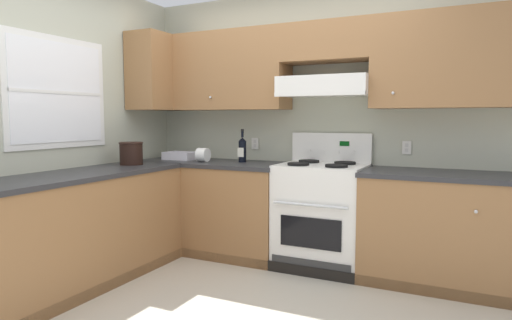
{
  "coord_description": "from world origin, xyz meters",
  "views": [
    {
      "loc": [
        1.56,
        -2.56,
        1.34
      ],
      "look_at": [
        -0.03,
        0.7,
        1.0
      ],
      "focal_mm": 31.55,
      "sensor_mm": 36.0,
      "label": 1
    }
  ],
  "objects_px": {
    "wine_bottle": "(242,149)",
    "bucket": "(131,153)",
    "stove": "(321,215)",
    "bowl": "(181,157)",
    "paper_towel_roll": "(203,155)"
  },
  "relations": [
    {
      "from": "stove",
      "to": "bucket",
      "type": "distance_m",
      "value": 1.83
    },
    {
      "from": "stove",
      "to": "wine_bottle",
      "type": "xyz_separation_m",
      "value": [
        -0.82,
        0.05,
        0.56
      ]
    },
    {
      "from": "stove",
      "to": "wine_bottle",
      "type": "bearing_deg",
      "value": 176.34
    },
    {
      "from": "bowl",
      "to": "bucket",
      "type": "xyz_separation_m",
      "value": [
        -0.1,
        -0.64,
        0.08
      ]
    },
    {
      "from": "wine_bottle",
      "to": "bowl",
      "type": "bearing_deg",
      "value": -178.08
    },
    {
      "from": "wine_bottle",
      "to": "bucket",
      "type": "relative_size",
      "value": 1.46
    },
    {
      "from": "wine_bottle",
      "to": "paper_towel_roll",
      "type": "bearing_deg",
      "value": -160.85
    },
    {
      "from": "bucket",
      "to": "paper_towel_roll",
      "type": "xyz_separation_m",
      "value": [
        0.44,
        0.53,
        -0.04
      ]
    },
    {
      "from": "stove",
      "to": "wine_bottle",
      "type": "relative_size",
      "value": 3.72
    },
    {
      "from": "bucket",
      "to": "stove",
      "type": "bearing_deg",
      "value": 20.43
    },
    {
      "from": "stove",
      "to": "bowl",
      "type": "bearing_deg",
      "value": 178.93
    },
    {
      "from": "bowl",
      "to": "bucket",
      "type": "height_order",
      "value": "bucket"
    },
    {
      "from": "stove",
      "to": "bowl",
      "type": "distance_m",
      "value": 1.61
    },
    {
      "from": "bucket",
      "to": "wine_bottle",
      "type": "bearing_deg",
      "value": 39.21
    },
    {
      "from": "wine_bottle",
      "to": "paper_towel_roll",
      "type": "relative_size",
      "value": 2.37
    }
  ]
}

